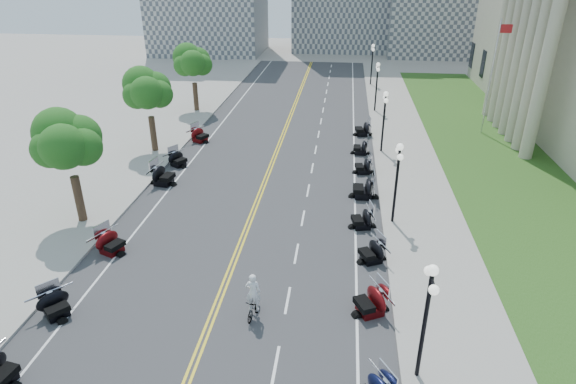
{
  "coord_description": "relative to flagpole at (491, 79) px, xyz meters",
  "views": [
    {
      "loc": [
        5.33,
        -21.9,
        14.28
      ],
      "look_at": [
        2.34,
        3.46,
        2.0
      ],
      "focal_mm": 30.0,
      "sensor_mm": 36.0,
      "label": 1
    }
  ],
  "objects": [
    {
      "name": "lane_dash_15",
      "position": [
        -14.8,
        14.0,
        -4.99
      ],
      "size": [
        0.12,
        2.0,
        0.0
      ],
      "primitive_type": "cube",
      "color": "white",
      "rests_on": "road"
    },
    {
      "name": "motorcycle_s_9",
      "position": [
        -24.98,
        -5.18,
        -4.33
      ],
      "size": [
        2.57,
        2.57,
        1.34
      ],
      "primitive_type": null,
      "rotation": [
        0.0,
        0.0,
        1.1
      ],
      "color": "#590A0C",
      "rests_on": "road"
    },
    {
      "name": "lane_dash_7",
      "position": [
        -14.8,
        -18.0,
        -4.99
      ],
      "size": [
        0.12,
        2.0,
        0.0
      ],
      "primitive_type": "cube",
      "color": "white",
      "rests_on": "road"
    },
    {
      "name": "lane_dash_13",
      "position": [
        -14.8,
        6.0,
        -4.99
      ],
      "size": [
        0.12,
        2.0,
        0.0
      ],
      "primitive_type": "cube",
      "color": "white",
      "rests_on": "road"
    },
    {
      "name": "lane_dash_17",
      "position": [
        -14.8,
        22.0,
        -4.99
      ],
      "size": [
        0.12,
        2.0,
        0.0
      ],
      "primitive_type": "cube",
      "color": "white",
      "rests_on": "road"
    },
    {
      "name": "motorcycle_s_8",
      "position": [
        -25.11,
        -10.76,
        -4.38
      ],
      "size": [
        2.44,
        2.44,
        1.23
      ],
      "primitive_type": null,
      "rotation": [
        0.0,
        0.0,
        1.0
      ],
      "color": "black",
      "rests_on": "road"
    },
    {
      "name": "lane_dash_19",
      "position": [
        -14.8,
        30.0,
        -4.99
      ],
      "size": [
        0.12,
        2.0,
        0.0
      ],
      "primitive_type": "cube",
      "color": "white",
      "rests_on": "road"
    },
    {
      "name": "lane_dash_11",
      "position": [
        -14.8,
        -2.0,
        -4.99
      ],
      "size": [
        0.12,
        2.0,
        0.0
      ],
      "primitive_type": "cube",
      "color": "white",
      "rests_on": "road"
    },
    {
      "name": "motorcycle_n_10",
      "position": [
        -10.83,
        -1.8,
        -4.31
      ],
      "size": [
        2.26,
        2.26,
        1.39
      ],
      "primitive_type": null,
      "rotation": [
        0.0,
        0.0,
        -1.42
      ],
      "color": "black",
      "rests_on": "road"
    },
    {
      "name": "motorcycle_s_5",
      "position": [
        -24.75,
        -23.03,
        -4.34
      ],
      "size": [
        2.47,
        2.47,
        1.32
      ],
      "primitive_type": null,
      "rotation": [
        0.0,
        0.0,
        1.17
      ],
      "color": "#590A0C",
      "rests_on": "road"
    },
    {
      "name": "street_lamp_1",
      "position": [
        -9.4,
        -30.0,
        -2.4
      ],
      "size": [
        0.5,
        1.2,
        4.9
      ],
      "primitive_type": null,
      "color": "black",
      "rests_on": "sidewalk_north"
    },
    {
      "name": "edge_line_north",
      "position": [
        -11.6,
        -12.0,
        -4.99
      ],
      "size": [
        0.12,
        90.0,
        0.0
      ],
      "primitive_type": "cube",
      "color": "white",
      "rests_on": "road"
    },
    {
      "name": "lane_dash_18",
      "position": [
        -14.8,
        26.0,
        -4.99
      ],
      "size": [
        0.12,
        2.0,
        0.0
      ],
      "primitive_type": "cube",
      "color": "white",
      "rests_on": "road"
    },
    {
      "name": "lane_dash_4",
      "position": [
        -14.8,
        -30.0,
        -4.99
      ],
      "size": [
        0.12,
        2.0,
        0.0
      ],
      "primitive_type": "cube",
      "color": "white",
      "rests_on": "road"
    },
    {
      "name": "motorcycle_n_6",
      "position": [
        -11.24,
        -18.7,
        -4.37
      ],
      "size": [
        2.16,
        2.16,
        1.27
      ],
      "primitive_type": null,
      "rotation": [
        0.0,
        0.0,
        -1.35
      ],
      "color": "black",
      "rests_on": "road"
    },
    {
      "name": "motorcycle_n_9",
      "position": [
        -11.1,
        -6.53,
        -4.36
      ],
      "size": [
        1.88,
        1.88,
        1.29
      ],
      "primitive_type": null,
      "rotation": [
        0.0,
        0.0,
        -1.59
      ],
      "color": "black",
      "rests_on": "road"
    },
    {
      "name": "motorcycle_n_4",
      "position": [
        -11.04,
        -26.43,
        -4.32
      ],
      "size": [
        2.62,
        2.62,
        1.36
      ],
      "primitive_type": null,
      "rotation": [
        0.0,
        0.0,
        -1.1
      ],
      "color": "#590A0C",
      "rests_on": "road"
    },
    {
      "name": "sidewalk_south",
      "position": [
        -28.5,
        -12.0,
        -4.92
      ],
      "size": [
        5.0,
        90.0,
        0.15
      ],
      "primitive_type": "cube",
      "color": "#9E9991",
      "rests_on": "ground"
    },
    {
      "name": "motorcycle_s_4",
      "position": [
        -24.9,
        -28.26,
        -4.37
      ],
      "size": [
        2.52,
        2.52,
        1.25
      ],
      "primitive_type": null,
      "rotation": [
        0.0,
        0.0,
        0.86
      ],
      "color": "black",
      "rests_on": "road"
    },
    {
      "name": "street_lamp_4",
      "position": [
        -9.4,
        6.0,
        -2.4
      ],
      "size": [
        0.5,
        1.2,
        4.9
      ],
      "primitive_type": null,
      "color": "black",
      "rests_on": "sidewalk_north"
    },
    {
      "name": "lane_dash_14",
      "position": [
        -14.8,
        10.0,
        -4.99
      ],
      "size": [
        0.12,
        2.0,
        0.0
      ],
      "primitive_type": "cube",
      "color": "white",
      "rests_on": "road"
    },
    {
      "name": "motorcycle_n_8",
      "position": [
        -10.99,
        -10.49,
        -4.37
      ],
      "size": [
        2.02,
        2.02,
        1.25
      ],
      "primitive_type": null,
      "rotation": [
        0.0,
        0.0,
        -1.43
      ],
      "color": "black",
      "rests_on": "road"
    },
    {
      "name": "motorcycle_n_5",
      "position": [
        -10.82,
        -22.25,
        -4.37
      ],
      "size": [
        2.41,
        2.41,
        1.26
      ],
      "primitive_type": null,
      "rotation": [
        0.0,
        0.0,
        -1.11
      ],
      "color": "black",
      "rests_on": "road"
    },
    {
      "name": "motorcycle_s_7",
      "position": [
        -25.04,
        -14.18,
        -4.25
      ],
      "size": [
        2.43,
        2.43,
        1.5
      ],
      "primitive_type": null,
      "rotation": [
        0.0,
        0.0,
        1.43
      ],
      "color": "black",
      "rests_on": "road"
    },
    {
      "name": "street_lamp_5",
      "position": [
        -9.4,
        18.0,
        -2.4
      ],
      "size": [
        0.5,
        1.2,
        4.9
      ],
      "primitive_type": null,
      "color": "black",
      "rests_on": "sidewalk_north"
    },
    {
      "name": "street_lamp_3",
      "position": [
        -9.4,
        -6.0,
        -2.4
      ],
      "size": [
        0.5,
        1.2,
        4.9
      ],
      "primitive_type": null,
      "color": "black",
      "rests_on": "sidewalk_north"
    },
    {
      "name": "lane_dash_6",
      "position": [
        -14.8,
        -22.0,
        -4.99
      ],
      "size": [
        0.12,
        2.0,
        0.0
      ],
      "primitive_type": "cube",
      "color": "white",
      "rests_on": "road"
    },
    {
      "name": "edge_line_south",
      "position": [
        -24.4,
        -12.0,
        -4.99
      ],
      "size": [
        0.12,
        90.0,
        0.0
      ],
      "primitive_type": "cube",
      "color": "white",
      "rests_on": "road"
    },
    {
      "name": "lane_dash_8",
      "position": [
        -14.8,
        -14.0,
        -4.99
      ],
      "size": [
        0.12,
        2.0,
        0.0
      ],
      "primitive_type": "cube",
      "color": "white",
      "rests_on": "road"
    },
    {
      "name": "tree_2",
      "position": [
        -28.0,
        -20.0,
        -0.25
      ],
      "size": [
        4.8,
        4.8,
        9.2
      ],
      "primitive_type": null,
      "color": "#235619",
      "rests_on": "sidewalk_south"
    },
    {
      "name": "road",
      "position": [
        -18.0,
        -12.0,
        -5.0
      ],
      "size": [
        16.0,
        90.0,
        0.01
      ],
      "primitive_type": "cube",
      "color": "#333335",
      "rests_on": "ground"
    },
    {
      "name": "ground",
      "position": [
        -18.0,
        -22.0,
        -5.0
      ],
      "size": [
        160.0,
        160.0,
        0.0
      ],
      "primitive_type": "plane",
      "color": "gray"
    },
    {
      "name": "centerline_yellow_a",
      "position": [
        -18.12,
        -12.0,
        -4.99
      ],
      "size": [
        0.12,
        90.0,
        0.0
      ],
      "primitive_type": "cube",
      "color": "yellow",
      "rests_on": "road"
    },
    {
      "name": "sidewalk_north",
      "position": [
        -7.5,
        -12.0,
        -4.92
      ],
      "size": [
        5.0,
        90.0,
        0.15
      ],
      "primitive_type": "cube",
      "color": "#9E9991",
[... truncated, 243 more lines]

